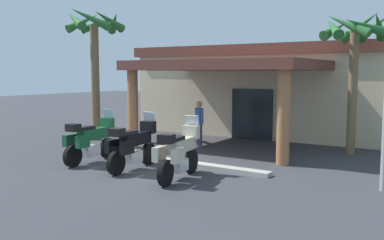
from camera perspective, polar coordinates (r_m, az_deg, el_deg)
name	(u,v)px	position (r m, az deg, el deg)	size (l,w,h in m)	color
ground_plane	(158,166)	(13.14, -4.42, -5.98)	(80.00, 80.00, 0.00)	#38383D
motel_building	(279,89)	(21.09, 11.35, 4.07)	(12.54, 11.64, 3.96)	beige
motorcycle_green	(90,140)	(13.77, -13.18, -2.61)	(0.73, 2.21, 1.61)	black
motorcycle_black	(133,146)	(12.54, -7.79, -3.36)	(0.73, 2.21, 1.61)	black
motorcycle_cream	(179,153)	(11.31, -1.76, -4.34)	(0.86, 2.20, 1.61)	black
pedestrian	(199,120)	(16.38, 0.95, -0.04)	(0.48, 0.32, 1.71)	#3F334C
palm_tree_roadside	(95,40)	(18.35, -12.56, 10.21)	(2.45, 2.55, 5.40)	brown
palm_tree_near_portico	(355,41)	(15.58, 20.62, 9.61)	(2.34, 2.36, 4.94)	brown
curb_strip	(162,160)	(13.69, -3.94, -5.23)	(7.26, 0.36, 0.12)	#ADA89E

